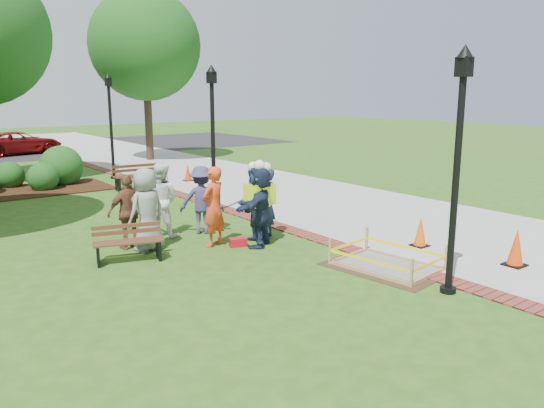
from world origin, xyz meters
TOP-DOWN VIEW (x-y plane):
  - ground at (0.00, 0.00)m, footprint 100.00×100.00m
  - sidewalk at (5.00, 10.00)m, footprint 6.00×60.00m
  - brick_edging at (1.75, 10.00)m, footprint 0.50×60.00m
  - mulch_bed at (-3.00, 12.00)m, footprint 7.00×3.00m
  - parking_lot at (0.00, 27.00)m, footprint 36.00×12.00m
  - wet_concrete_pad at (1.43, -1.42)m, footprint 1.99×2.51m
  - bench_near at (-2.58, 2.12)m, footprint 1.50×0.86m
  - bench_far at (1.00, 9.99)m, footprint 1.72×0.73m
  - cone_front at (3.58, -2.97)m, footprint 0.40×0.40m
  - cone_back at (3.19, -0.90)m, footprint 0.36×0.36m
  - cone_far at (3.36, 10.54)m, footprint 0.35×0.35m
  - toolbox at (-0.13, 1.66)m, footprint 0.44×0.33m
  - lamp_near at (1.25, -3.00)m, footprint 0.28×0.28m
  - lamp_mid at (1.25, 5.00)m, footprint 0.28×0.28m
  - lamp_far at (1.25, 13.00)m, footprint 0.28×0.28m
  - tree_right at (5.08, 17.87)m, footprint 5.59×5.59m
  - shrub_c at (-1.78, 11.95)m, footprint 1.10×1.10m
  - shrub_d at (-0.87, 12.80)m, footprint 1.62×1.62m
  - shrub_e at (-2.63, 13.28)m, footprint 1.06×1.06m
  - casual_person_a at (-1.92, 2.62)m, footprint 0.68×0.53m
  - casual_person_b at (-0.53, 2.07)m, footprint 0.69×0.56m
  - casual_person_c at (-1.12, 3.57)m, footprint 0.66×0.69m
  - casual_person_d at (-2.17, 3.03)m, footprint 0.57×0.39m
  - casual_person_e at (-0.19, 3.21)m, footprint 0.65×0.59m
  - hivis_worker_a at (0.30, 1.41)m, footprint 0.70×0.65m
  - hivis_worker_b at (0.83, 1.87)m, footprint 0.65×0.60m
  - hivis_worker_c at (0.53, 1.98)m, footprint 0.57×0.37m
  - parked_car_c at (0.19, 24.84)m, footprint 2.71×4.62m

SIDE VIEW (x-z plane):
  - ground at x=0.00m, z-range 0.00..0.00m
  - shrub_c at x=-1.78m, z-range -0.55..0.55m
  - shrub_d at x=-0.87m, z-range -0.81..0.81m
  - shrub_e at x=-2.63m, z-range -0.53..0.53m
  - parked_car_c at x=0.19m, z-range -0.71..0.71m
  - parking_lot at x=0.00m, z-range 0.00..0.01m
  - sidewalk at x=5.00m, z-range 0.00..0.02m
  - brick_edging at x=1.75m, z-range 0.00..0.03m
  - mulch_bed at x=-3.00m, z-range -0.01..0.04m
  - toolbox at x=-0.13m, z-range 0.00..0.20m
  - wet_concrete_pad at x=1.43m, z-range -0.04..0.51m
  - bench_near at x=-2.58m, z-range -0.14..0.63m
  - bench_far at x=1.00m, z-range -0.16..0.74m
  - cone_far at x=3.36m, z-range -0.01..0.68m
  - cone_back at x=3.19m, z-range -0.01..0.70m
  - cone_front at x=3.58m, z-range -0.01..0.78m
  - casual_person_d at x=-2.17m, z-range 0.00..1.70m
  - casual_person_e at x=-0.19m, z-range 0.00..1.70m
  - casual_person_c at x=-1.12m, z-range 0.00..1.82m
  - casual_person_b at x=-0.53m, z-range 0.00..1.84m
  - hivis_worker_b at x=0.83m, z-range -0.01..1.86m
  - casual_person_a at x=-1.92m, z-range 0.00..1.87m
  - hivis_worker_c at x=0.53m, z-range -0.01..1.88m
  - hivis_worker_a at x=0.30m, z-range -0.01..1.99m
  - lamp_near at x=1.25m, z-range 0.35..4.61m
  - lamp_mid at x=1.25m, z-range 0.35..4.61m
  - lamp_far at x=1.25m, z-range 0.35..4.61m
  - tree_right at x=5.08m, z-range 1.51..10.15m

